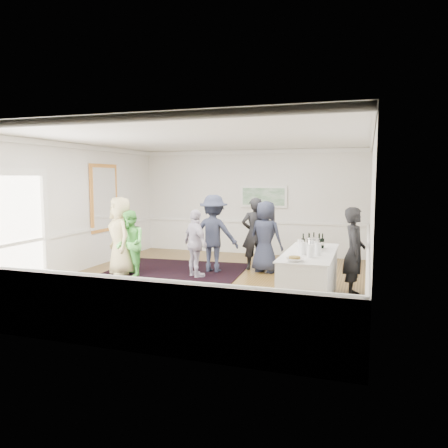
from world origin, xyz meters
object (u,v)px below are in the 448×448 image
(serving_table, at_px, (309,277))
(guest_tan, at_px, (121,236))
(guest_navy, at_px, (266,237))
(nut_bowl, at_px, (295,259))
(guest_dark_b, at_px, (255,234))
(guest_lilac, at_px, (196,244))
(bartender, at_px, (354,252))
(guest_green, at_px, (130,244))
(guest_dark_a, at_px, (214,234))
(ice_bucket, at_px, (313,245))

(serving_table, distance_m, guest_tan, 4.79)
(guest_tan, xyz_separation_m, guest_navy, (3.27, 1.37, -0.06))
(guest_tan, bearing_deg, nut_bowl, 18.82)
(guest_navy, bearing_deg, guest_tan, 38.49)
(guest_navy, distance_m, nut_bowl, 3.58)
(guest_dark_b, bearing_deg, guest_tan, 5.55)
(guest_lilac, distance_m, nut_bowl, 3.55)
(bartender, distance_m, guest_green, 5.13)
(bartender, xyz_separation_m, guest_dark_a, (-3.41, 1.27, 0.08))
(nut_bowl, bearing_deg, guest_tan, 156.40)
(guest_green, bearing_deg, serving_table, 27.15)
(guest_tan, xyz_separation_m, guest_green, (0.32, -0.11, -0.16))
(guest_tan, height_order, nut_bowl, guest_tan)
(ice_bucket, bearing_deg, nut_bowl, -98.35)
(guest_dark_a, distance_m, guest_dark_b, 1.08)
(guest_green, height_order, guest_navy, guest_navy)
(serving_table, xyz_separation_m, ice_bucket, (0.04, 0.17, 0.60))
(guest_tan, bearing_deg, bartender, 39.59)
(guest_green, xyz_separation_m, guest_dark_b, (2.62, 1.70, 0.13))
(guest_lilac, distance_m, ice_bucket, 3.10)
(bartender, relative_size, guest_lilac, 1.11)
(serving_table, height_order, bartender, bartender)
(guest_dark_b, height_order, guest_navy, guest_dark_b)
(guest_green, xyz_separation_m, guest_navy, (2.96, 1.48, 0.10))
(guest_lilac, distance_m, guest_navy, 1.80)
(serving_table, xyz_separation_m, guest_dark_b, (-1.73, 2.59, 0.44))
(guest_dark_b, distance_m, nut_bowl, 3.92)
(serving_table, relative_size, guest_green, 1.51)
(ice_bucket, bearing_deg, serving_table, -103.35)
(guest_navy, height_order, nut_bowl, guest_navy)
(guest_green, bearing_deg, guest_dark_a, 71.64)
(guest_navy, bearing_deg, serving_table, 136.20)
(guest_dark_b, bearing_deg, nut_bowl, 91.16)
(bartender, xyz_separation_m, ice_bucket, (-0.74, -0.56, 0.20))
(guest_green, distance_m, guest_dark_a, 2.05)
(guest_tan, xyz_separation_m, nut_bowl, (4.53, -1.98, 0.06))
(guest_dark_b, bearing_deg, guest_dark_a, 10.08)
(nut_bowl, bearing_deg, ice_bucket, 81.65)
(guest_navy, xyz_separation_m, nut_bowl, (1.26, -3.35, 0.12))
(guest_lilac, bearing_deg, serving_table, -165.44)
(guest_tan, distance_m, ice_bucket, 4.78)
(guest_tan, relative_size, guest_lilac, 1.18)
(ice_bucket, bearing_deg, guest_dark_b, 126.16)
(guest_dark_a, distance_m, ice_bucket, 3.24)
(guest_dark_a, xyz_separation_m, guest_navy, (1.24, 0.37, -0.07))
(guest_dark_b, relative_size, guest_navy, 1.04)
(guest_tan, relative_size, guest_dark_a, 0.98)
(serving_table, distance_m, guest_dark_b, 3.14)
(guest_green, bearing_deg, guest_lilac, 53.88)
(guest_lilac, relative_size, guest_navy, 0.90)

